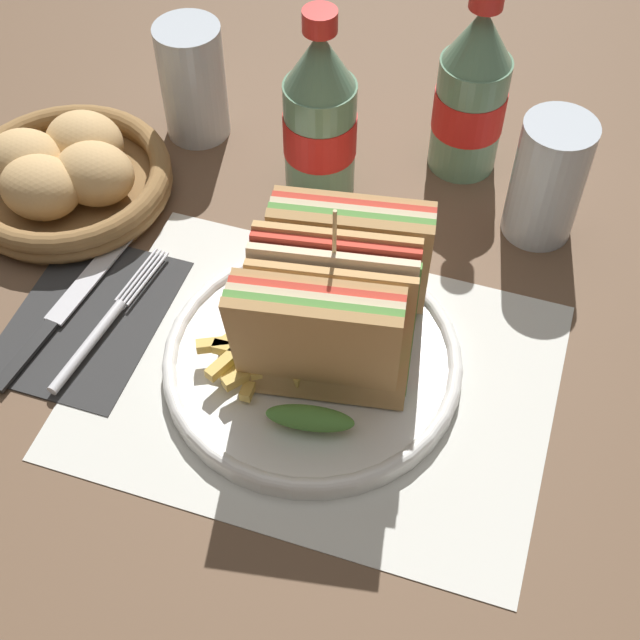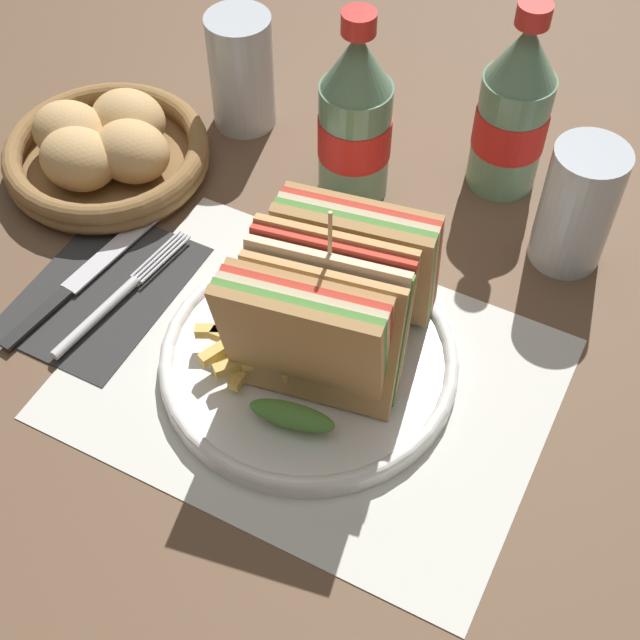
{
  "view_description": "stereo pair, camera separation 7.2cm",
  "coord_description": "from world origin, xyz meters",
  "px_view_note": "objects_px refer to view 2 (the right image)",
  "views": [
    {
      "loc": [
        0.11,
        -0.4,
        0.61
      ],
      "look_at": [
        -0.03,
        0.03,
        0.04
      ],
      "focal_mm": 50.0,
      "sensor_mm": 36.0,
      "label": 1
    },
    {
      "loc": [
        0.18,
        -0.37,
        0.61
      ],
      "look_at": [
        -0.03,
        0.03,
        0.04
      ],
      "focal_mm": 50.0,
      "sensor_mm": 36.0,
      "label": 2
    }
  ],
  "objects_px": {
    "fork": "(110,304)",
    "bread_basket": "(106,150)",
    "glass_near": "(578,207)",
    "glass_far": "(242,71)",
    "club_sandwich": "(330,306)",
    "coke_bottle_far": "(513,112)",
    "knife": "(81,278)",
    "coke_bottle_near": "(355,120)",
    "plate_main": "(309,359)"
  },
  "relations": [
    {
      "from": "knife",
      "to": "coke_bottle_near",
      "type": "relative_size",
      "value": 0.99
    },
    {
      "from": "plate_main",
      "to": "glass_near",
      "type": "xyz_separation_m",
      "value": [
        0.15,
        0.22,
        0.05
      ]
    },
    {
      "from": "club_sandwich",
      "to": "fork",
      "type": "height_order",
      "value": "club_sandwich"
    },
    {
      "from": "fork",
      "to": "coke_bottle_near",
      "type": "height_order",
      "value": "coke_bottle_near"
    },
    {
      "from": "plate_main",
      "to": "club_sandwich",
      "type": "distance_m",
      "value": 0.07
    },
    {
      "from": "glass_near",
      "to": "glass_far",
      "type": "bearing_deg",
      "value": 174.64
    },
    {
      "from": "fork",
      "to": "glass_far",
      "type": "relative_size",
      "value": 1.4
    },
    {
      "from": "fork",
      "to": "coke_bottle_far",
      "type": "xyz_separation_m",
      "value": [
        0.24,
        0.32,
        0.07
      ]
    },
    {
      "from": "fork",
      "to": "coke_bottle_far",
      "type": "relative_size",
      "value": 0.88
    },
    {
      "from": "coke_bottle_far",
      "to": "glass_near",
      "type": "distance_m",
      "value": 0.11
    },
    {
      "from": "fork",
      "to": "glass_far",
      "type": "bearing_deg",
      "value": 102.48
    },
    {
      "from": "bread_basket",
      "to": "glass_far",
      "type": "bearing_deg",
      "value": 58.55
    },
    {
      "from": "club_sandwich",
      "to": "coke_bottle_far",
      "type": "height_order",
      "value": "coke_bottle_far"
    },
    {
      "from": "plate_main",
      "to": "bread_basket",
      "type": "distance_m",
      "value": 0.31
    },
    {
      "from": "club_sandwich",
      "to": "coke_bottle_near",
      "type": "bearing_deg",
      "value": 110.82
    },
    {
      "from": "club_sandwich",
      "to": "coke_bottle_far",
      "type": "distance_m",
      "value": 0.29
    },
    {
      "from": "knife",
      "to": "coke_bottle_far",
      "type": "distance_m",
      "value": 0.42
    },
    {
      "from": "fork",
      "to": "bread_basket",
      "type": "distance_m",
      "value": 0.18
    },
    {
      "from": "glass_far",
      "to": "club_sandwich",
      "type": "bearing_deg",
      "value": -47.64
    },
    {
      "from": "plate_main",
      "to": "coke_bottle_far",
      "type": "distance_m",
      "value": 0.31
    },
    {
      "from": "club_sandwich",
      "to": "bread_basket",
      "type": "bearing_deg",
      "value": 159.4
    },
    {
      "from": "club_sandwich",
      "to": "bread_basket",
      "type": "relative_size",
      "value": 0.92
    },
    {
      "from": "knife",
      "to": "glass_near",
      "type": "relative_size",
      "value": 1.58
    },
    {
      "from": "bread_basket",
      "to": "coke_bottle_near",
      "type": "bearing_deg",
      "value": 21.49
    },
    {
      "from": "plate_main",
      "to": "glass_near",
      "type": "relative_size",
      "value": 2.02
    },
    {
      "from": "plate_main",
      "to": "glass_far",
      "type": "bearing_deg",
      "value": 129.49
    },
    {
      "from": "knife",
      "to": "coke_bottle_near",
      "type": "height_order",
      "value": "coke_bottle_near"
    },
    {
      "from": "plate_main",
      "to": "club_sandwich",
      "type": "bearing_deg",
      "value": 28.41
    },
    {
      "from": "plate_main",
      "to": "glass_far",
      "type": "relative_size",
      "value": 2.02
    },
    {
      "from": "fork",
      "to": "glass_far",
      "type": "height_order",
      "value": "glass_far"
    },
    {
      "from": "bread_basket",
      "to": "glass_near",
      "type": "bearing_deg",
      "value": 12.55
    },
    {
      "from": "club_sandwich",
      "to": "fork",
      "type": "distance_m",
      "value": 0.21
    },
    {
      "from": "knife",
      "to": "bread_basket",
      "type": "height_order",
      "value": "bread_basket"
    },
    {
      "from": "coke_bottle_near",
      "to": "coke_bottle_far",
      "type": "height_order",
      "value": "same"
    },
    {
      "from": "coke_bottle_far",
      "to": "glass_near",
      "type": "height_order",
      "value": "coke_bottle_far"
    },
    {
      "from": "club_sandwich",
      "to": "glass_near",
      "type": "height_order",
      "value": "club_sandwich"
    },
    {
      "from": "club_sandwich",
      "to": "coke_bottle_near",
      "type": "xyz_separation_m",
      "value": [
        -0.08,
        0.2,
        0.0
      ]
    },
    {
      "from": "fork",
      "to": "bread_basket",
      "type": "xyz_separation_m",
      "value": [
        -0.11,
        0.15,
        0.02
      ]
    },
    {
      "from": "coke_bottle_far",
      "to": "glass_near",
      "type": "bearing_deg",
      "value": -38.59
    },
    {
      "from": "plate_main",
      "to": "coke_bottle_far",
      "type": "xyz_separation_m",
      "value": [
        0.06,
        0.29,
        0.07
      ]
    },
    {
      "from": "glass_far",
      "to": "bread_basket",
      "type": "xyz_separation_m",
      "value": [
        -0.08,
        -0.13,
        -0.03
      ]
    },
    {
      "from": "fork",
      "to": "coke_bottle_near",
      "type": "relative_size",
      "value": 0.88
    },
    {
      "from": "fork",
      "to": "knife",
      "type": "distance_m",
      "value": 0.04
    },
    {
      "from": "glass_near",
      "to": "bread_basket",
      "type": "xyz_separation_m",
      "value": [
        -0.44,
        -0.1,
        -0.03
      ]
    },
    {
      "from": "fork",
      "to": "bread_basket",
      "type": "height_order",
      "value": "bread_basket"
    },
    {
      "from": "fork",
      "to": "knife",
      "type": "bearing_deg",
      "value": 168.53
    },
    {
      "from": "coke_bottle_far",
      "to": "coke_bottle_near",
      "type": "bearing_deg",
      "value": -147.95
    },
    {
      "from": "fork",
      "to": "knife",
      "type": "xyz_separation_m",
      "value": [
        -0.04,
        0.01,
        -0.0
      ]
    },
    {
      "from": "glass_far",
      "to": "knife",
      "type": "bearing_deg",
      "value": -93.31
    },
    {
      "from": "glass_far",
      "to": "fork",
      "type": "bearing_deg",
      "value": -84.54
    }
  ]
}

